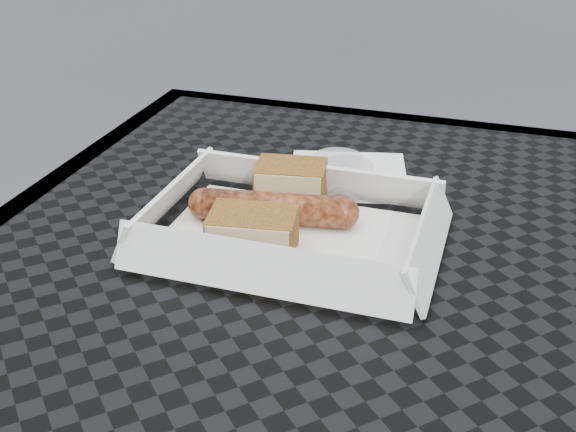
% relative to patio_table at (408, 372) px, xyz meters
% --- Properties ---
extents(patio_table, '(0.80, 0.80, 0.74)m').
position_rel_patio_table_xyz_m(patio_table, '(0.00, 0.00, 0.00)').
color(patio_table, black).
rests_on(patio_table, ground).
extents(food_tray, '(0.22, 0.15, 0.00)m').
position_rel_patio_table_xyz_m(food_tray, '(-0.12, 0.05, 0.08)').
color(food_tray, white).
rests_on(food_tray, patio_table).
extents(bratwurst, '(0.15, 0.05, 0.03)m').
position_rel_patio_table_xyz_m(bratwurst, '(-0.14, 0.07, 0.09)').
color(bratwurst, brown).
rests_on(bratwurst, food_tray).
extents(bread_near, '(0.07, 0.06, 0.04)m').
position_rel_patio_table_xyz_m(bread_near, '(-0.14, 0.11, 0.10)').
color(bread_near, brown).
rests_on(bread_near, food_tray).
extents(bread_far, '(0.08, 0.06, 0.04)m').
position_rel_patio_table_xyz_m(bread_far, '(-0.14, 0.02, 0.10)').
color(bread_far, brown).
rests_on(bread_far, food_tray).
extents(veg_garnish, '(0.03, 0.03, 0.00)m').
position_rel_patio_table_xyz_m(veg_garnish, '(-0.06, 0.01, 0.08)').
color(veg_garnish, '#ED470A').
rests_on(veg_garnish, food_tray).
extents(napkin, '(0.14, 0.14, 0.00)m').
position_rel_patio_table_xyz_m(napkin, '(-0.10, 0.20, 0.08)').
color(napkin, white).
rests_on(napkin, patio_table).
extents(condiment_cup_sauce, '(0.05, 0.05, 0.03)m').
position_rel_patio_table_xyz_m(condiment_cup_sauce, '(-0.09, 0.16, 0.09)').
color(condiment_cup_sauce, maroon).
rests_on(condiment_cup_sauce, patio_table).
extents(condiment_cup_empty, '(0.05, 0.05, 0.03)m').
position_rel_patio_table_xyz_m(condiment_cup_empty, '(-0.11, 0.17, 0.09)').
color(condiment_cup_empty, silver).
rests_on(condiment_cup_empty, patio_table).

